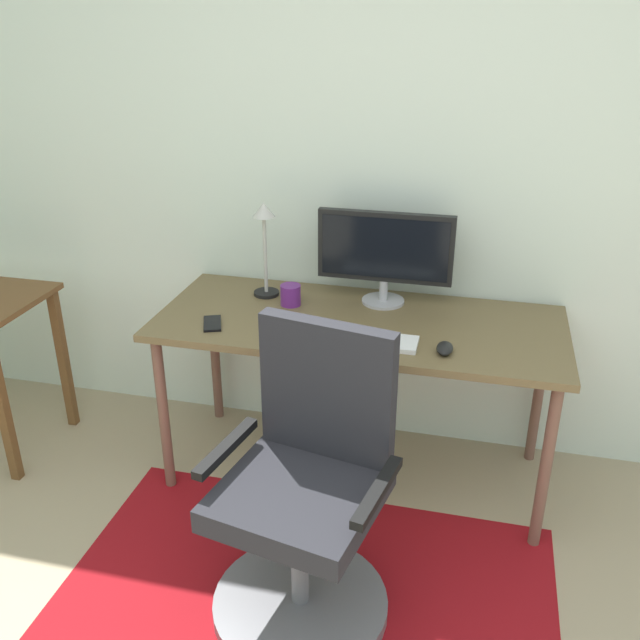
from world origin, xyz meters
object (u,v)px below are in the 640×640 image
Objects in this scene: desk at (359,335)px; office_chair at (306,510)px; coffee_cup at (291,295)px; keyboard at (360,339)px; computer_mouse at (445,348)px; cell_phone at (212,323)px; monitor at (385,251)px; desk_lamp at (264,234)px.

office_chair is (-0.02, -0.76, -0.28)m from desk.
coffee_cup is at bearing 164.51° from desk.
office_chair is at bearing -96.25° from keyboard.
computer_mouse is 0.74× the size of cell_phone.
monitor is 0.43m from coffee_cup.
keyboard is at bearing 95.00° from office_chair.
coffee_cup reaches higher than keyboard.
computer_mouse is (0.36, -0.21, 0.08)m from desk.
desk_lamp is (-0.80, 0.37, 0.26)m from computer_mouse.
monitor is 6.42× the size of coffee_cup.
cell_phone is at bearing 179.20° from keyboard.
keyboard is at bearing -38.22° from coffee_cup.
coffee_cup is at bearing -162.64° from monitor.
monitor is 1.12m from office_chair.
desk is at bearing -20.68° from desk_lamp.
office_chair is at bearing -65.49° from desk_lamp.
desk is 3.79× the size of keyboard.
monitor is 5.40× the size of computer_mouse.
coffee_cup is (-0.31, 0.09, 0.11)m from desk.
keyboard is 3.07× the size of cell_phone.
office_chair is at bearing -91.63° from desk.
keyboard is 0.43× the size of office_chair.
monitor is at bearing 9.81° from cell_phone.
desk_lamp is at bearing 125.76° from office_chair.
computer_mouse is 0.76m from office_chair.
office_chair reaches higher than computer_mouse.
monitor is at bearing 72.28° from desk.
computer_mouse is at bearing -23.50° from cell_phone.
computer_mouse is 0.91m from cell_phone.
office_chair is (0.53, -0.57, -0.35)m from cell_phone.
monitor is at bearing 125.47° from computer_mouse.
computer_mouse is 0.73m from coffee_cup.
monitor is at bearing 17.36° from coffee_cup.
desk is 0.59m from cell_phone.
desk is 3.98× the size of desk_lamp.
cell_phone is 0.14× the size of office_chair.
monitor reaches higher than computer_mouse.
computer_mouse is at bearing -23.67° from coffee_cup.
monitor is (0.06, 0.20, 0.30)m from desk.
cell_phone is (-0.91, 0.02, -0.01)m from computer_mouse.
cell_phone is 0.86m from office_chair.
monitor reaches higher than keyboard.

